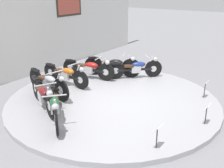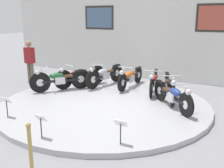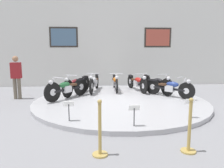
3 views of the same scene
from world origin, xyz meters
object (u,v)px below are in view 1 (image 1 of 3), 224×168
motorcycle_orange (66,74)px  info_placard_front_centre (207,110)px  motorcycle_red (89,68)px  motorcycle_maroon (43,94)px  motorcycle_blue (136,68)px  motorcycle_silver (48,82)px  info_placard_front_right (205,86)px  info_placard_front_left (157,132)px  motorcycle_green (55,105)px  motorcycle_black (113,65)px

motorcycle_orange → info_placard_front_centre: bearing=-90.0°
motorcycle_red → motorcycle_maroon: bearing=-167.8°
motorcycle_blue → info_placard_front_centre: size_ratio=2.79×
motorcycle_silver → info_placard_front_right: size_ratio=3.91×
motorcycle_red → info_placard_front_right: bearing=-80.6°
motorcycle_orange → motorcycle_blue: bearing=-38.2°
info_placard_front_left → info_placard_front_centre: bearing=-17.9°
motorcycle_green → info_placard_front_centre: bearing=-57.7°
motorcycle_orange → motorcycle_green: bearing=-141.7°
motorcycle_black → info_placard_front_right: 3.24m
motorcycle_maroon → info_placard_front_right: 4.51m
motorcycle_silver → info_placard_front_left: motorcycle_silver is taller
motorcycle_orange → motorcycle_blue: size_ratio=1.37×
motorcycle_blue → info_placard_front_left: 4.24m
motorcycle_maroon → motorcycle_green: bearing=-110.9°
motorcycle_maroon → motorcycle_black: bearing=-0.0°
motorcycle_maroon → info_placard_front_centre: 4.06m
info_placard_front_centre → info_placard_front_right: same height
motorcycle_maroon → motorcycle_silver: bearing=38.4°
motorcycle_red → motorcycle_black: bearing=-38.4°
motorcycle_orange → motorcycle_black: (1.60, -0.74, 0.03)m
info_placard_front_centre → info_placard_front_right: (1.54, 0.50, 0.00)m
motorcycle_orange → motorcycle_black: size_ratio=1.03×
motorcycle_black → info_placard_front_centre: bearing=-113.1°
motorcycle_green → motorcycle_red: 3.08m
motorcycle_green → info_placard_front_right: (3.42, -2.49, -0.03)m
info_placard_front_right → motorcycle_black: bearing=89.0°
motorcycle_orange → motorcycle_blue: 2.41m
motorcycle_silver → motorcycle_maroon: bearing=-141.6°
motorcycle_silver → info_placard_front_centre: 4.37m
motorcycle_silver → info_placard_front_right: (2.45, -3.78, -0.03)m
motorcycle_maroon → info_placard_front_right: bearing=-45.9°
motorcycle_black → motorcycle_silver: bearing=167.7°
motorcycle_green → motorcycle_maroon: motorcycle_green is taller
motorcycle_black → info_placard_front_centre: (-1.60, -3.73, -0.03)m
motorcycle_orange → motorcycle_red: bearing=-12.2°
motorcycle_silver → motorcycle_black: bearing=-12.3°
info_placard_front_left → motorcycle_red: bearing=57.0°
motorcycle_red → info_placard_front_centre: (-0.91, -4.27, -0.01)m
motorcycle_black → motorcycle_orange: bearing=155.2°
motorcycle_red → info_placard_front_left: size_ratio=3.76×
motorcycle_maroon → motorcycle_red: motorcycle_maroon is taller
motorcycle_black → info_placard_front_left: bearing=-134.1°
motorcycle_red → motorcycle_black: 0.87m
info_placard_front_left → info_placard_front_centre: 1.62m
info_placard_front_centre → motorcycle_maroon: bearing=113.2°
motorcycle_green → motorcycle_silver: (0.98, 1.30, -0.00)m
motorcycle_orange → motorcycle_red: size_ratio=1.01×
motorcycle_orange → info_placard_front_left: (-1.54, -3.98, -0.00)m
motorcycle_blue → motorcycle_black: bearing=111.4°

